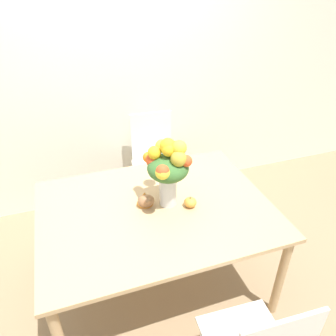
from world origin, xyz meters
name	(u,v)px	position (x,y,z in m)	size (l,w,h in m)	color
ground_plane	(157,281)	(0.00, 0.00, 0.00)	(12.00, 12.00, 0.00)	#8E7556
wall_back	(112,70)	(0.00, 1.28, 1.35)	(8.00, 0.06, 2.70)	silver
dining_table	(156,216)	(0.00, 0.00, 0.68)	(1.56, 1.16, 0.75)	tan
flower_vase	(168,168)	(0.10, 0.02, 1.04)	(0.27, 0.39, 0.49)	silver
pumpkin	(190,202)	(0.23, -0.06, 0.79)	(0.09, 0.09, 0.08)	gold
turkey_figurine	(145,199)	(-0.05, 0.06, 0.80)	(0.12, 0.16, 0.10)	#936642
dining_chair_near_window	(154,162)	(0.28, 0.98, 0.50)	(0.45, 0.45, 0.97)	white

